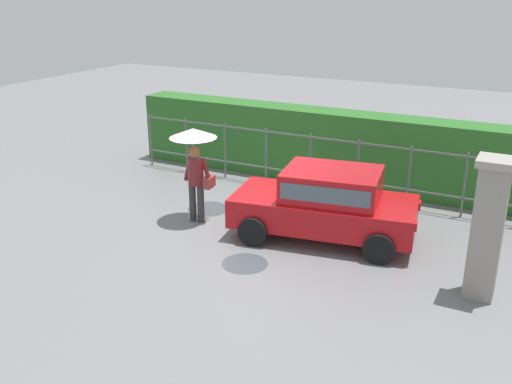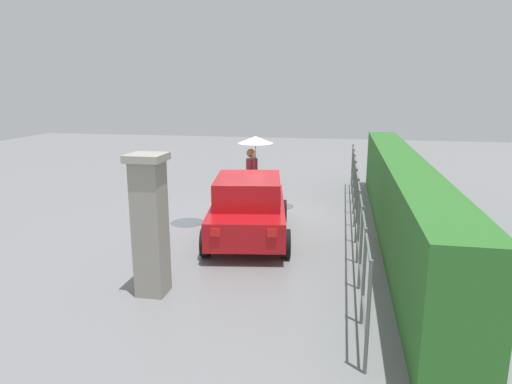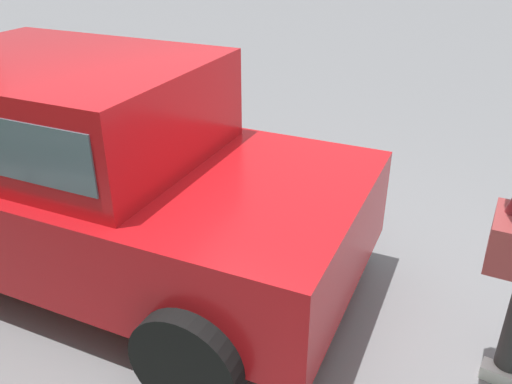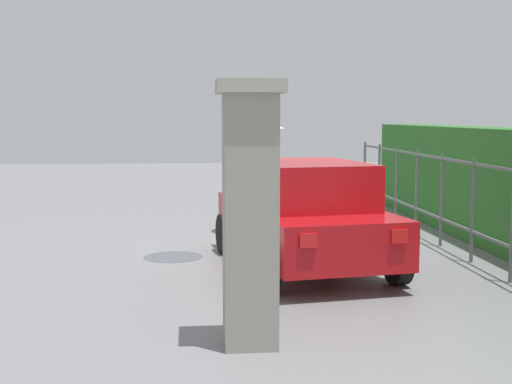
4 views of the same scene
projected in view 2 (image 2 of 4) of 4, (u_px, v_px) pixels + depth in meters
ground_plane at (259, 220)px, 12.15m from camera, size 40.00×40.00×0.00m
car at (248, 205)px, 10.50m from camera, size 3.92×2.32×1.48m
pedestrian at (254, 154)px, 13.17m from camera, size 1.03×1.03×2.08m
gate_pillar at (150, 224)px, 7.57m from camera, size 0.60×0.60×2.42m
fence_section at (356, 201)px, 10.77m from camera, size 11.15×0.05×1.50m
hedge_row at (400, 198)px, 10.56m from camera, size 12.10×0.90×1.90m
puddle_near at (187, 223)px, 11.89m from camera, size 0.89×0.89×0.00m
puddle_far at (277, 206)px, 13.52m from camera, size 0.97×0.97×0.00m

